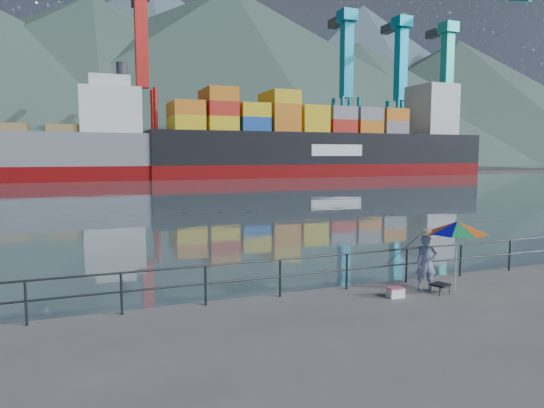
{
  "coord_description": "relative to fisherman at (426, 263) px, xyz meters",
  "views": [
    {
      "loc": [
        -5.71,
        -9.84,
        3.74
      ],
      "look_at": [
        0.44,
        6.0,
        2.0
      ],
      "focal_mm": 32.0,
      "sensor_mm": 36.0,
      "label": 1
    }
  ],
  "objects": [
    {
      "name": "ground",
      "position": [
        -2.97,
        -4.29,
        -1.03
      ],
      "size": [
        24.0,
        11.0,
        0.5
      ],
      "primitive_type": "cube",
      "color": "slate",
      "rests_on": "ground"
    },
    {
      "name": "harbor_water",
      "position": [
        -2.97,
        129.21,
        -0.78
      ],
      "size": [
        500.0,
        280.0,
        0.0
      ],
      "primitive_type": "cube",
      "color": "#4C6469",
      "rests_on": "ground"
    },
    {
      "name": "far_dock",
      "position": [
        7.03,
        92.21,
        -0.78
      ],
      "size": [
        200.0,
        40.0,
        0.4
      ],
      "primitive_type": "cube",
      "color": "#514F4C",
      "rests_on": "ground"
    },
    {
      "name": "guardrail",
      "position": [
        -2.97,
        0.91,
        -0.26
      ],
      "size": [
        22.0,
        0.06,
        1.03
      ],
      "color": "#2D3033",
      "rests_on": "ground"
    },
    {
      "name": "mountains",
      "position": [
        35.85,
        206.95,
        34.77
      ],
      "size": [
        600.0,
        332.8,
        80.0
      ],
      "color": "#385147",
      "rests_on": "ground"
    },
    {
      "name": "port_cranes",
      "position": [
        28.03,
        83.21,
        15.22
      ],
      "size": [
        116.0,
        28.0,
        38.4
      ],
      "color": "red",
      "rests_on": "ground"
    },
    {
      "name": "container_stacks",
      "position": [
        30.06,
        92.58,
        2.31
      ],
      "size": [
        58.0,
        5.4,
        7.8
      ],
      "color": "yellow",
      "rests_on": "ground"
    },
    {
      "name": "fisherman",
      "position": [
        0.0,
        0.0,
        0.0
      ],
      "size": [
        0.66,
        0.55,
        1.55
      ],
      "primitive_type": "imported",
      "rotation": [
        0.0,
        0.0,
        -0.36
      ],
      "color": "#2E428B",
      "rests_on": "ground"
    },
    {
      "name": "beach_umbrella",
      "position": [
        0.65,
        -0.41,
        1.01
      ],
      "size": [
        1.76,
        1.76,
        1.95
      ],
      "color": "white",
      "rests_on": "ground"
    },
    {
      "name": "folding_stool",
      "position": [
        0.16,
        -0.4,
        -0.63
      ],
      "size": [
        0.53,
        0.53,
        0.27
      ],
      "color": "black",
      "rests_on": "ground"
    },
    {
      "name": "cooler_bag",
      "position": [
        -1.16,
        -0.24,
        -0.66
      ],
      "size": [
        0.42,
        0.29,
        0.24
      ],
      "primitive_type": "cube",
      "rotation": [
        0.0,
        0.0,
        -0.03
      ],
      "color": "white",
      "rests_on": "ground"
    },
    {
      "name": "fishing_rod",
      "position": [
        0.05,
        1.17,
        -0.78
      ],
      "size": [
        0.12,
        1.64,
        1.16
      ],
      "primitive_type": "cylinder",
      "rotation": [
        0.96,
        0.0,
        -0.06
      ],
      "color": "black",
      "rests_on": "ground"
    },
    {
      "name": "bulk_carrier",
      "position": [
        -17.65,
        69.69,
        3.42
      ],
      "size": [
        47.13,
        8.16,
        14.5
      ],
      "color": "#690708",
      "rests_on": "ground"
    },
    {
      "name": "container_ship",
      "position": [
        34.81,
        70.61,
        5.02
      ],
      "size": [
        64.29,
        10.72,
        18.1
      ],
      "color": "#690708",
      "rests_on": "ground"
    }
  ]
}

